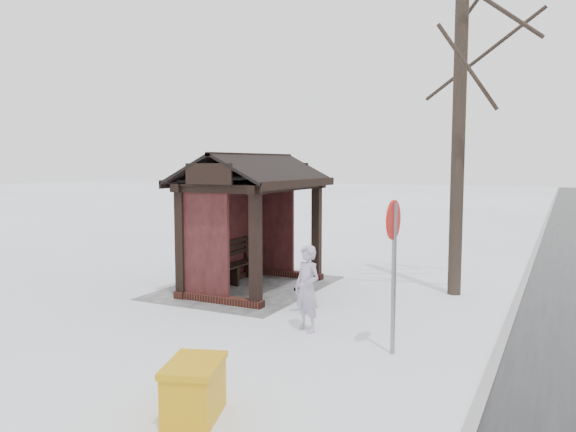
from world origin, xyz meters
The scene contains 9 objects.
ground centered at (0.00, 0.00, 0.00)m, with size 120.00×120.00×0.00m, color white.
kerb centered at (0.00, 5.50, 0.01)m, with size 120.00×0.15×0.06m, color gray.
trampled_patch centered at (0.00, -0.20, 0.01)m, with size 4.20×3.20×0.02m, color #929297.
bus_shelter centered at (0.00, -0.16, 2.17)m, with size 3.60×2.40×3.09m.
tree_near centered at (-1.50, 4.20, 6.16)m, with size 3.42×3.42×9.03m.
pedestrian centered at (2.41, 2.43, 0.74)m, with size 0.54×0.36×1.49m, color #A99BB6.
dog centered at (1.11, 1.78, 0.31)m, with size 0.34×0.74×0.63m, color black.
grit_bin centered at (5.97, 2.65, 0.33)m, with size 1.00×0.83×0.66m.
road_sign centered at (2.87, 4.05, 1.69)m, with size 0.60×0.10×2.34m.
Camera 1 is at (10.97, 6.33, 2.90)m, focal length 35.00 mm.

